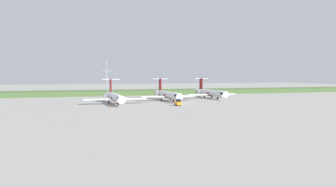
% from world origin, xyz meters
% --- Properties ---
extents(ground_plane, '(500.00, 500.00, 0.00)m').
position_xyz_m(ground_plane, '(0.00, 30.00, 0.00)').
color(ground_plane, '#9E9B96').
extents(grass_berm, '(320.00, 20.00, 2.38)m').
position_xyz_m(grass_berm, '(0.00, 63.11, 1.19)').
color(grass_berm, '#4C6B38').
rests_on(grass_berm, ground).
extents(regional_jet_nearest, '(22.81, 31.00, 9.00)m').
position_xyz_m(regional_jet_nearest, '(-22.65, 8.89, 2.54)').
color(regional_jet_nearest, white).
rests_on(regional_jet_nearest, ground).
extents(regional_jet_second, '(22.81, 31.00, 9.00)m').
position_xyz_m(regional_jet_second, '(0.25, 17.81, 2.54)').
color(regional_jet_second, white).
rests_on(regional_jet_second, ground).
extents(regional_jet_third, '(22.81, 31.00, 9.00)m').
position_xyz_m(regional_jet_third, '(23.04, 25.72, 2.54)').
color(regional_jet_third, white).
rests_on(regional_jet_third, ground).
extents(antenna_mast, '(4.40, 0.50, 19.16)m').
position_xyz_m(antenna_mast, '(-19.01, 61.09, 8.02)').
color(antenna_mast, '#B2B2B7').
rests_on(antenna_mast, ground).
extents(baggage_tug, '(1.72, 3.20, 2.30)m').
position_xyz_m(baggage_tug, '(-2.99, -5.37, 1.00)').
color(baggage_tug, orange).
rests_on(baggage_tug, ground).
extents(safety_cone_front_marker, '(0.44, 0.44, 0.55)m').
position_xyz_m(safety_cone_front_marker, '(-26.24, -8.25, 0.28)').
color(safety_cone_front_marker, orange).
rests_on(safety_cone_front_marker, ground).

